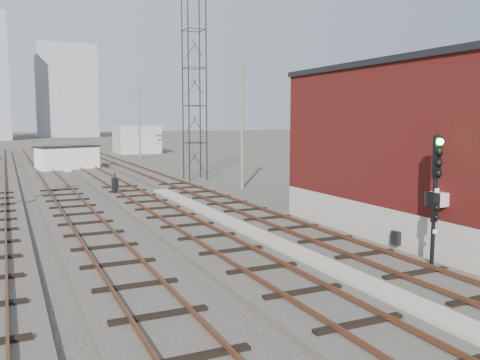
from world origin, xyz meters
TOP-DOWN VIEW (x-y plane):
  - ground at (0.00, 60.00)m, footprint 320.00×320.00m
  - track_right at (2.50, 39.00)m, footprint 3.20×90.00m
  - track_mid_right at (-1.50, 39.00)m, footprint 3.20×90.00m
  - track_mid_left at (-5.50, 39.00)m, footprint 3.20×90.00m
  - platform_curb at (0.50, 14.00)m, footprint 0.90×28.00m
  - brick_building at (7.50, 12.00)m, footprint 6.54×12.20m
  - lattice_tower at (5.50, 35.00)m, footprint 1.60×1.60m
  - utility_pole_right_a at (6.50, 28.00)m, footprint 1.80×0.24m
  - utility_pole_right_b at (6.50, 58.00)m, footprint 1.80×0.24m
  - apartment_right at (8.00, 150.00)m, footprint 16.00×12.00m
  - shed_right at (9.00, 70.00)m, footprint 6.00×6.00m
  - signal_mast at (3.70, 7.51)m, footprint 0.40×0.42m
  - switch_stand at (-2.35, 28.36)m, footprint 0.42×0.42m
  - site_trailer at (-3.28, 46.60)m, footprint 6.18×4.16m

SIDE VIEW (x-z plane):
  - ground at x=0.00m, z-range 0.00..0.00m
  - track_right at x=2.50m, z-range -0.09..0.30m
  - track_mid_right at x=-1.50m, z-range -0.09..0.30m
  - track_mid_left at x=-5.50m, z-range -0.09..0.30m
  - platform_curb at x=0.50m, z-range 0.00..0.26m
  - switch_stand at x=-2.35m, z-range -0.04..1.35m
  - site_trailer at x=-3.28m, z-range 0.01..2.40m
  - shed_right at x=9.00m, z-range 0.00..4.00m
  - signal_mast at x=3.70m, z-range 0.43..4.84m
  - brick_building at x=7.50m, z-range 0.02..7.24m
  - utility_pole_right_a at x=6.50m, z-range 0.30..9.30m
  - utility_pole_right_b at x=6.50m, z-range 0.30..9.30m
  - lattice_tower at x=5.50m, z-range 0.00..15.00m
  - apartment_right at x=8.00m, z-range 0.00..26.00m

